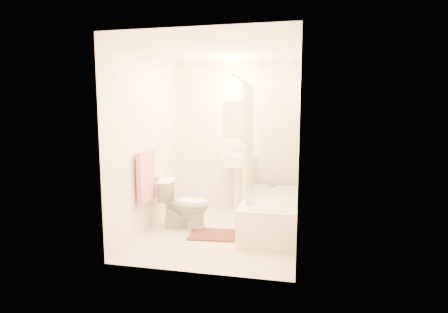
% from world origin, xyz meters
% --- Properties ---
extents(floor, '(2.40, 2.40, 0.00)m').
position_xyz_m(floor, '(0.00, 0.00, 0.00)').
color(floor, beige).
rests_on(floor, ground).
extents(ceiling, '(2.40, 2.40, 0.00)m').
position_xyz_m(ceiling, '(0.00, 0.00, 2.40)').
color(ceiling, white).
rests_on(ceiling, ground).
extents(wall_back, '(2.00, 0.02, 2.40)m').
position_xyz_m(wall_back, '(0.00, 1.20, 1.20)').
color(wall_back, beige).
rests_on(wall_back, ground).
extents(wall_left, '(0.02, 2.40, 2.40)m').
position_xyz_m(wall_left, '(-1.00, 0.00, 1.20)').
color(wall_left, beige).
rests_on(wall_left, ground).
extents(wall_right, '(0.02, 2.40, 2.40)m').
position_xyz_m(wall_right, '(1.00, 0.00, 1.20)').
color(wall_right, beige).
rests_on(wall_right, ground).
extents(mirror, '(0.40, 0.03, 0.55)m').
position_xyz_m(mirror, '(0.00, 1.18, 1.50)').
color(mirror, white).
rests_on(mirror, wall_back).
extents(curtain_rod, '(0.03, 1.70, 0.03)m').
position_xyz_m(curtain_rod, '(0.30, 0.10, 2.00)').
color(curtain_rod, silver).
rests_on(curtain_rod, wall_back).
extents(shower_curtain, '(0.04, 0.80, 1.55)m').
position_xyz_m(shower_curtain, '(0.30, 0.50, 1.22)').
color(shower_curtain, silver).
rests_on(shower_curtain, curtain_rod).
extents(towel_bar, '(0.02, 0.60, 0.02)m').
position_xyz_m(towel_bar, '(-0.96, -0.25, 1.10)').
color(towel_bar, silver).
rests_on(towel_bar, wall_left).
extents(towel, '(0.06, 0.45, 0.66)m').
position_xyz_m(towel, '(-0.93, -0.25, 0.78)').
color(towel, '#CC7266').
rests_on(towel, towel_bar).
extents(toilet_paper, '(0.11, 0.12, 0.12)m').
position_xyz_m(toilet_paper, '(-0.93, 0.12, 0.70)').
color(toilet_paper, white).
rests_on(toilet_paper, wall_left).
extents(toilet, '(0.71, 0.43, 0.68)m').
position_xyz_m(toilet, '(-0.53, 0.10, 0.34)').
color(toilet, silver).
rests_on(toilet, floor).
extents(sink, '(0.53, 0.43, 1.01)m').
position_xyz_m(sink, '(0.07, 1.06, 0.51)').
color(sink, white).
rests_on(sink, floor).
extents(bathtub, '(0.70, 1.61, 0.45)m').
position_xyz_m(bathtub, '(0.65, 0.30, 0.23)').
color(bathtub, silver).
rests_on(bathtub, floor).
extents(bath_mat, '(0.65, 0.51, 0.02)m').
position_xyz_m(bath_mat, '(-0.07, -0.13, 0.01)').
color(bath_mat, '#51281C').
rests_on(bath_mat, floor).
extents(soap_bottle, '(0.09, 0.09, 0.19)m').
position_xyz_m(soap_bottle, '(0.41, -0.19, 0.55)').
color(soap_bottle, white).
rests_on(soap_bottle, bathtub).
extents(scrub_brush, '(0.12, 0.22, 0.04)m').
position_xyz_m(scrub_brush, '(0.62, 0.89, 0.47)').
color(scrub_brush, '#4ABF86').
rests_on(scrub_brush, bathtub).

